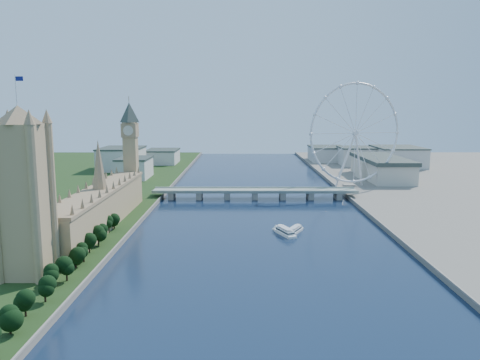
{
  "coord_description": "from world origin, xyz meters",
  "views": [
    {
      "loc": [
        -14.22,
        -198.62,
        97.73
      ],
      "look_at": [
        -15.73,
        210.0,
        34.36
      ],
      "focal_mm": 35.0,
      "sensor_mm": 36.0,
      "label": 1
    }
  ],
  "objects_px": {
    "london_eye": "(355,134)",
    "tour_boat_near": "(285,235)",
    "tour_boat_far": "(295,233)",
    "victoria_tower": "(23,187)"
  },
  "relations": [
    {
      "from": "london_eye",
      "to": "tour_boat_far",
      "type": "xyz_separation_m",
      "value": [
        -92.23,
        -195.49,
        -67.52
      ]
    },
    {
      "from": "tour_boat_far",
      "to": "tour_boat_near",
      "type": "bearing_deg",
      "value": -117.0
    },
    {
      "from": "victoria_tower",
      "to": "london_eye",
      "type": "xyz_separation_m",
      "value": [
        254.98,
        300.08,
        13.03
      ]
    },
    {
      "from": "tour_boat_near",
      "to": "tour_boat_far",
      "type": "bearing_deg",
      "value": 13.94
    },
    {
      "from": "tour_boat_near",
      "to": "tour_boat_far",
      "type": "xyz_separation_m",
      "value": [
        8.34,
        6.12,
        0.0
      ]
    },
    {
      "from": "victoria_tower",
      "to": "tour_boat_near",
      "type": "relative_size",
      "value": 3.88
    },
    {
      "from": "victoria_tower",
      "to": "tour_boat_far",
      "type": "bearing_deg",
      "value": 32.72
    },
    {
      "from": "london_eye",
      "to": "tour_boat_near",
      "type": "height_order",
      "value": "london_eye"
    },
    {
      "from": "london_eye",
      "to": "tour_boat_near",
      "type": "bearing_deg",
      "value": -116.51
    },
    {
      "from": "victoria_tower",
      "to": "tour_boat_far",
      "type": "xyz_separation_m",
      "value": [
        162.75,
        104.58,
        -54.49
      ]
    }
  ]
}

